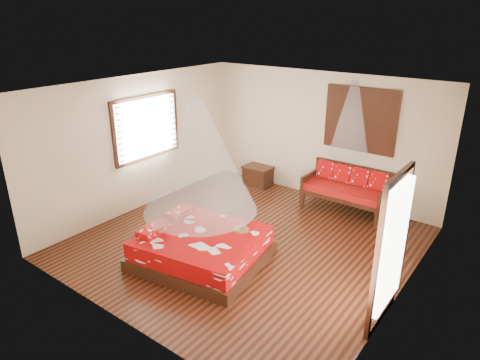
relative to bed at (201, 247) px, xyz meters
name	(u,v)px	position (x,y,z in m)	size (l,w,h in m)	color
room	(246,171)	(0.24, 0.95, 1.15)	(5.54, 5.54, 2.84)	black
bed	(201,247)	(0.00, 0.00, 0.00)	(2.25, 2.09, 0.63)	black
daybed	(347,187)	(1.13, 3.33, 0.27)	(1.75, 0.78, 0.94)	black
storage_chest	(258,175)	(-1.19, 3.40, -0.02)	(0.67, 0.49, 0.46)	black
shutter_panel	(360,120)	(1.13, 3.67, 1.65)	(1.52, 0.06, 1.32)	black
window_left	(147,127)	(-2.47, 1.15, 1.45)	(0.10, 1.74, 1.34)	black
glazed_door	(389,251)	(2.95, 0.35, 0.82)	(0.08, 1.02, 2.16)	black
wine_tray	(241,227)	(0.46, 0.51, 0.31)	(0.27, 0.27, 0.22)	brown
mosquito_net_main	(199,157)	(0.02, 0.00, 1.60)	(1.82, 1.82, 1.80)	white
mosquito_net_daybed	(352,119)	(1.13, 3.20, 1.75)	(0.80, 0.80, 1.50)	white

